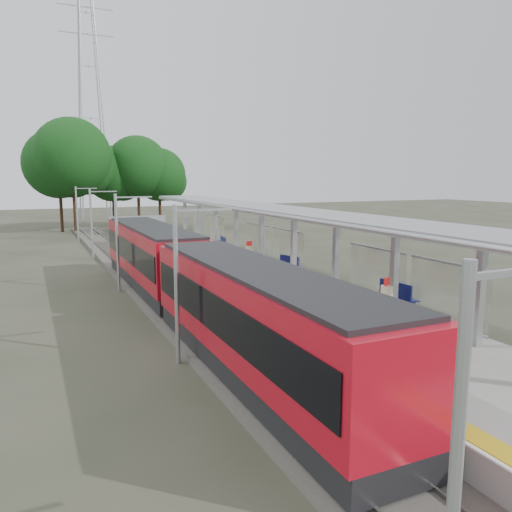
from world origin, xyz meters
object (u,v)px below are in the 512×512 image
(litter_bin, at_px, (287,277))
(train, at_px, (189,276))
(bench_far, at_px, (225,243))
(bench_mid, at_px, (291,263))
(info_pillar_far, at_px, (249,259))
(info_pillar_near, at_px, (386,307))
(bench_near, at_px, (398,295))

(litter_bin, bearing_deg, train, -171.92)
(bench_far, distance_m, litter_bin, 12.45)
(bench_mid, distance_m, info_pillar_far, 2.39)
(bench_mid, height_order, info_pillar_near, info_pillar_near)
(info_pillar_far, distance_m, litter_bin, 3.89)
(bench_mid, relative_size, bench_far, 0.90)
(bench_near, distance_m, litter_bin, 6.10)
(info_pillar_near, bearing_deg, bench_near, 16.47)
(bench_mid, bearing_deg, bench_far, 71.06)
(train, relative_size, info_pillar_far, 15.40)
(info_pillar_near, height_order, info_pillar_far, info_pillar_near)
(bench_mid, xyz_separation_m, info_pillar_near, (-2.09, -10.76, 0.30))
(bench_near, bearing_deg, info_pillar_near, -142.60)
(bench_mid, height_order, bench_far, bench_far)
(info_pillar_near, bearing_deg, bench_far, 60.44)
(bench_near, relative_size, info_pillar_far, 0.98)
(train, bearing_deg, litter_bin, 8.08)
(info_pillar_far, bearing_deg, train, -147.58)
(train, relative_size, bench_mid, 19.27)
(bench_near, height_order, info_pillar_near, info_pillar_near)
(train, height_order, bench_near, train)
(bench_near, xyz_separation_m, bench_far, (-0.46, 18.13, -0.07))
(bench_mid, xyz_separation_m, litter_bin, (-1.97, -3.16, -0.05))
(train, relative_size, info_pillar_near, 15.01)
(bench_near, distance_m, bench_far, 18.14)
(bench_mid, distance_m, bench_far, 9.21)
(bench_near, bearing_deg, train, 140.55)
(bench_mid, xyz_separation_m, info_pillar_far, (-2.27, 0.70, 0.28))
(train, bearing_deg, info_pillar_near, -53.78)
(train, bearing_deg, bench_far, 63.10)
(train, height_order, info_pillar_near, train)
(bench_mid, height_order, info_pillar_far, info_pillar_far)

